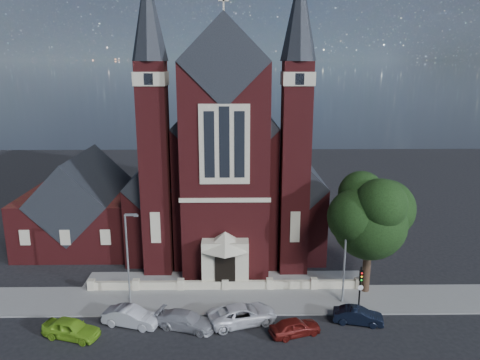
{
  "coord_description": "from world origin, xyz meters",
  "views": [
    {
      "loc": [
        0.81,
        -31.87,
        20.06
      ],
      "look_at": [
        1.4,
        12.0,
        8.81
      ],
      "focal_mm": 35.0,
      "sensor_mm": 36.0,
      "label": 1
    }
  ],
  "objects_px": {
    "car_dark_red": "(295,327)",
    "car_silver_a": "(131,317)",
    "parish_hall": "(83,209)",
    "car_lime_van": "(71,329)",
    "car_white_suv": "(243,314)",
    "street_lamp_right": "(346,253)",
    "car_navy": "(358,316)",
    "street_tree": "(372,219)",
    "car_silver_b": "(186,320)",
    "church": "(227,162)",
    "street_lamp_left": "(128,254)",
    "traffic_signal": "(360,284)"
  },
  "relations": [
    {
      "from": "street_lamp_right",
      "to": "car_silver_b",
      "type": "distance_m",
      "value": 14.06
    },
    {
      "from": "car_dark_red",
      "to": "car_silver_a",
      "type": "bearing_deg",
      "value": 64.69
    },
    {
      "from": "street_tree",
      "to": "car_navy",
      "type": "bearing_deg",
      "value": -113.14
    },
    {
      "from": "car_white_suv",
      "to": "car_dark_red",
      "type": "bearing_deg",
      "value": -130.62
    },
    {
      "from": "car_silver_a",
      "to": "car_navy",
      "type": "bearing_deg",
      "value": -74.61
    },
    {
      "from": "car_silver_a",
      "to": "car_dark_red",
      "type": "xyz_separation_m",
      "value": [
        12.58,
        -1.49,
        -0.07
      ]
    },
    {
      "from": "car_silver_b",
      "to": "parish_hall",
      "type": "bearing_deg",
      "value": 55.22
    },
    {
      "from": "street_tree",
      "to": "car_silver_a",
      "type": "height_order",
      "value": "street_tree"
    },
    {
      "from": "street_lamp_right",
      "to": "car_lime_van",
      "type": "bearing_deg",
      "value": -167.29
    },
    {
      "from": "car_white_suv",
      "to": "car_silver_a",
      "type": "bearing_deg",
      "value": 74.14
    },
    {
      "from": "church",
      "to": "car_lime_van",
      "type": "distance_m",
      "value": 27.36
    },
    {
      "from": "church",
      "to": "street_lamp_left",
      "type": "bearing_deg",
      "value": -112.66
    },
    {
      "from": "traffic_signal",
      "to": "car_lime_van",
      "type": "relative_size",
      "value": 0.92
    },
    {
      "from": "street_lamp_right",
      "to": "car_lime_van",
      "type": "xyz_separation_m",
      "value": [
        -21.41,
        -4.83,
        -3.86
      ]
    },
    {
      "from": "car_dark_red",
      "to": "car_navy",
      "type": "relative_size",
      "value": 1.01
    },
    {
      "from": "car_lime_van",
      "to": "street_tree",
      "type": "bearing_deg",
      "value": -58.53
    },
    {
      "from": "street_tree",
      "to": "car_dark_red",
      "type": "xyz_separation_m",
      "value": [
        -7.25,
        -6.41,
        -6.3
      ]
    },
    {
      "from": "car_lime_van",
      "to": "car_silver_a",
      "type": "bearing_deg",
      "value": -52.36
    },
    {
      "from": "traffic_signal",
      "to": "car_lime_van",
      "type": "height_order",
      "value": "traffic_signal"
    },
    {
      "from": "traffic_signal",
      "to": "car_silver_b",
      "type": "distance_m",
      "value": 14.18
    },
    {
      "from": "car_navy",
      "to": "street_tree",
      "type": "bearing_deg",
      "value": -10.84
    },
    {
      "from": "parish_hall",
      "to": "car_navy",
      "type": "bearing_deg",
      "value": -32.92
    },
    {
      "from": "church",
      "to": "car_silver_b",
      "type": "height_order",
      "value": "church"
    },
    {
      "from": "street_lamp_right",
      "to": "church",
      "type": "bearing_deg",
      "value": 118.04
    },
    {
      "from": "car_lime_van",
      "to": "traffic_signal",
      "type": "bearing_deg",
      "value": -65.52
    },
    {
      "from": "parish_hall",
      "to": "car_lime_van",
      "type": "xyz_separation_m",
      "value": [
        4.68,
        -18.83,
        -3.27
      ]
    },
    {
      "from": "street_lamp_right",
      "to": "car_lime_van",
      "type": "relative_size",
      "value": 1.86
    },
    {
      "from": "church",
      "to": "car_silver_a",
      "type": "relative_size",
      "value": 7.85
    },
    {
      "from": "parish_hall",
      "to": "street_lamp_left",
      "type": "xyz_separation_m",
      "value": [
        8.09,
        -14.0,
        0.59
      ]
    },
    {
      "from": "street_lamp_right",
      "to": "traffic_signal",
      "type": "bearing_deg",
      "value": -59.99
    },
    {
      "from": "car_silver_b",
      "to": "car_white_suv",
      "type": "bearing_deg",
      "value": -62.06
    },
    {
      "from": "car_lime_van",
      "to": "car_white_suv",
      "type": "bearing_deg",
      "value": -65.73
    },
    {
      "from": "car_silver_b",
      "to": "church",
      "type": "bearing_deg",
      "value": 11.46
    },
    {
      "from": "church",
      "to": "street_lamp_left",
      "type": "distance_m",
      "value": 20.84
    },
    {
      "from": "parish_hall",
      "to": "car_silver_a",
      "type": "xyz_separation_m",
      "value": [
        8.78,
        -17.22,
        -3.28
      ]
    },
    {
      "from": "street_tree",
      "to": "car_silver_b",
      "type": "height_order",
      "value": "street_tree"
    },
    {
      "from": "car_white_suv",
      "to": "street_lamp_right",
      "type": "bearing_deg",
      "value": -87.96
    },
    {
      "from": "street_tree",
      "to": "car_lime_van",
      "type": "relative_size",
      "value": 2.46
    },
    {
      "from": "church",
      "to": "street_lamp_right",
      "type": "bearing_deg",
      "value": -61.96
    },
    {
      "from": "street_lamp_left",
      "to": "car_lime_van",
      "type": "height_order",
      "value": "street_lamp_left"
    },
    {
      "from": "street_lamp_right",
      "to": "car_navy",
      "type": "distance_m",
      "value": 5.09
    },
    {
      "from": "street_lamp_left",
      "to": "car_silver_a",
      "type": "height_order",
      "value": "street_lamp_left"
    },
    {
      "from": "car_lime_van",
      "to": "car_dark_red",
      "type": "distance_m",
      "value": 16.68
    },
    {
      "from": "street_tree",
      "to": "car_silver_a",
      "type": "xyz_separation_m",
      "value": [
        -19.82,
        -4.93,
        -6.23
      ]
    },
    {
      "from": "church",
      "to": "car_white_suv",
      "type": "distance_m",
      "value": 23.22
    },
    {
      "from": "church",
      "to": "car_silver_a",
      "type": "xyz_separation_m",
      "value": [
        -7.22,
        -22.16,
        -7.45
      ]
    },
    {
      "from": "car_lime_van",
      "to": "car_silver_a",
      "type": "relative_size",
      "value": 0.98
    },
    {
      "from": "street_lamp_right",
      "to": "car_silver_a",
      "type": "relative_size",
      "value": 1.82
    },
    {
      "from": "street_tree",
      "to": "car_white_suv",
      "type": "distance_m",
      "value": 13.6
    },
    {
      "from": "car_silver_a",
      "to": "car_dark_red",
      "type": "distance_m",
      "value": 12.66
    }
  ]
}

